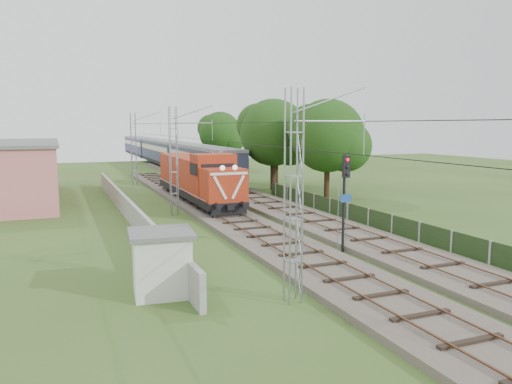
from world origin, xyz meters
name	(u,v)px	position (x,y,z in m)	size (l,w,h in m)	color
ground	(277,247)	(0.00, 0.00, 0.00)	(140.00, 140.00, 0.00)	#34491B
track_main	(235,221)	(0.00, 7.00, 0.18)	(4.20, 70.00, 0.45)	#6B6054
track_side	(239,193)	(5.00, 20.00, 0.18)	(4.20, 80.00, 0.45)	#6B6054
catenary	(174,161)	(-2.95, 12.00, 4.05)	(3.31, 70.00, 8.00)	gray
boundary_wall	(127,208)	(-6.50, 12.00, 0.75)	(0.25, 40.00, 1.50)	#9E9E99
station_building	(8,171)	(-15.00, 24.00, 2.63)	(8.40, 20.40, 5.22)	#CE706F
fence	(369,217)	(8.00, 3.00, 0.60)	(0.12, 32.00, 1.20)	black
locomotive	(197,177)	(0.00, 16.62, 2.26)	(3.02, 17.27, 4.38)	black
coach_rake	(163,151)	(5.00, 55.91, 2.57)	(3.11, 69.31, 3.59)	black
signal_post	(345,186)	(2.74, -2.36, 3.54)	(0.57, 0.44, 5.16)	black
relay_hut	(162,262)	(-7.40, -5.24, 1.29)	(2.70, 2.70, 2.55)	silver
tree_a	(329,137)	(11.89, 15.17, 5.62)	(6.95, 6.62, 9.00)	#3D2919
tree_b	(277,132)	(11.59, 25.87, 5.88)	(7.27, 6.93, 9.43)	#3D2919
tree_c	(274,133)	(9.74, 22.43, 5.81)	(7.19, 6.84, 9.31)	#3D2919
tree_d	(221,133)	(12.27, 47.94, 5.40)	(6.68, 6.36, 8.66)	#3D2919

